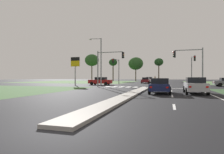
{
  "coord_description": "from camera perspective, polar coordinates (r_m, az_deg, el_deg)",
  "views": [
    {
      "loc": [
        3.24,
        -4.89,
        1.58
      ],
      "look_at": [
        -8.76,
        35.09,
        1.6
      ],
      "focal_mm": 30.56,
      "sensor_mm": 36.0,
      "label": 1
    }
  ],
  "objects": [
    {
      "name": "treeline_near",
      "position": [
        77.12,
        -6.05,
        5.02
      ],
      "size": [
        5.6,
        5.6,
        10.78
      ],
      "color": "#423323",
      "rests_on": "ground"
    },
    {
      "name": "edge_line_right",
      "position": [
        17.34,
        28.78,
        -5.23
      ],
      "size": [
        0.14,
        24.0,
        0.01
      ],
      "primitive_type": "cube",
      "color": "silver",
      "rests_on": "ground"
    },
    {
      "name": "traffic_signal_near_left",
      "position": [
        29.86,
        -1.44,
        4.45
      ],
      "size": [
        4.43,
        0.32,
        5.71
      ],
      "color": "gray",
      "rests_on": "ground"
    },
    {
      "name": "lane_dash_second",
      "position": [
        16.67,
        17.61,
        -5.44
      ],
      "size": [
        0.14,
        2.0,
        0.01
      ],
      "primitive_type": "cube",
      "color": "silver",
      "rests_on": "ground"
    },
    {
      "name": "traffic_signal_near_right",
      "position": [
        28.53,
        22.7,
        4.46
      ],
      "size": [
        3.95,
        0.32,
        5.59
      ],
      "color": "gray",
      "rests_on": "ground"
    },
    {
      "name": "traffic_signal_far_right",
      "position": [
        39.92,
        22.99,
        3.39
      ],
      "size": [
        0.32,
        5.18,
        5.7
      ],
      "color": "gray",
      "rests_on": "ground"
    },
    {
      "name": "treeline_third",
      "position": [
        72.77,
        7.12,
        4.01
      ],
      "size": [
        5.58,
        5.58,
        9.1
      ],
      "color": "#423323",
      "rests_on": "ground"
    },
    {
      "name": "treeline_second",
      "position": [
        74.3,
        0.32,
        4.31
      ],
      "size": [
        3.24,
        3.24,
        8.73
      ],
      "color": "#423323",
      "rests_on": "ground"
    },
    {
      "name": "crosswalk_bar_fifth",
      "position": [
        30.15,
        7.08,
        -3.02
      ],
      "size": [
        0.7,
        2.8,
        0.01
      ],
      "primitive_type": "cube",
      "color": "silver",
      "rests_on": "ground"
    },
    {
      "name": "crosswalk_bar_sixth",
      "position": [
        29.98,
        9.25,
        -3.04
      ],
      "size": [
        0.7,
        2.8,
        0.01
      ],
      "primitive_type": "cube",
      "color": "silver",
      "rests_on": "ground"
    },
    {
      "name": "median_island_near",
      "position": [
        16.28,
        5.18,
        -5.34
      ],
      "size": [
        1.2,
        22.0,
        0.14
      ],
      "primitive_type": "cube",
      "color": "gray",
      "rests_on": "ground"
    },
    {
      "name": "car_maroon_second",
      "position": [
        48.71,
        10.05,
        -0.98
      ],
      "size": [
        1.99,
        4.51,
        1.51
      ],
      "rotation": [
        0.0,
        0.0,
        3.14
      ],
      "color": "maroon",
      "rests_on": "ground"
    },
    {
      "name": "stop_bar_near",
      "position": [
        27.94,
        17.86,
        -3.25
      ],
      "size": [
        6.4,
        0.5,
        0.01
      ],
      "primitive_type": "cube",
      "color": "silver",
      "rests_on": "ground"
    },
    {
      "name": "median_island_far",
      "position": [
        59.99,
        13.62,
        -1.47
      ],
      "size": [
        1.2,
        36.0,
        0.14
      ],
      "primitive_type": "cube",
      "color": "gray",
      "rests_on": "ground"
    },
    {
      "name": "pedestrian_at_median",
      "position": [
        44.37,
        12.75,
        -0.55
      ],
      "size": [
        0.34,
        0.34,
        1.72
      ],
      "rotation": [
        0.0,
        0.0,
        3.53
      ],
      "color": "maroon",
      "rests_on": "median_island_far"
    },
    {
      "name": "crosswalk_bar_near",
      "position": [
        31.25,
        -1.28,
        -2.91
      ],
      "size": [
        0.7,
        2.8,
        0.01
      ],
      "primitive_type": "cube",
      "color": "silver",
      "rests_on": "ground"
    },
    {
      "name": "crosswalk_bar_second",
      "position": [
        30.92,
        0.75,
        -2.95
      ],
      "size": [
        0.7,
        2.8,
        0.01
      ],
      "primitive_type": "cube",
      "color": "silver",
      "rests_on": "ground"
    },
    {
      "name": "crosswalk_bar_third",
      "position": [
        30.62,
        2.82,
        -2.97
      ],
      "size": [
        0.7,
        2.8,
        0.01
      ],
      "primitive_type": "cube",
      "color": "silver",
      "rests_on": "ground"
    },
    {
      "name": "lane_dash_fifth",
      "position": [
        34.63,
        17.14,
        -2.63
      ],
      "size": [
        0.14,
        2.0,
        0.01
      ],
      "primitive_type": "cube",
      "color": "silver",
      "rests_on": "ground"
    },
    {
      "name": "ground_plane",
      "position": [
        35.07,
        11.41,
        -2.61
      ],
      "size": [
        200.0,
        200.0,
        0.0
      ],
      "primitive_type": "plane",
      "color": "black"
    },
    {
      "name": "street_lamp_second",
      "position": [
        33.71,
        -3.64,
        5.35
      ],
      "size": [
        2.21,
        0.71,
        8.43
      ],
      "color": "gray",
      "rests_on": "ground"
    },
    {
      "name": "treeline_fourth",
      "position": [
        70.9,
        13.82,
        4.29
      ],
      "size": [
        3.23,
        3.23,
        8.4
      ],
      "color": "#423323",
      "rests_on": "ground"
    },
    {
      "name": "car_white_third",
      "position": [
        56.5,
        11.09,
        -0.8
      ],
      "size": [
        1.94,
        4.32,
        1.61
      ],
      "rotation": [
        0.0,
        0.0,
        3.14
      ],
      "color": "silver",
      "rests_on": "ground"
    },
    {
      "name": "grass_verge_far_left",
      "position": [
        65.99,
        -9.11,
        -1.4
      ],
      "size": [
        35.0,
        35.0,
        0.01
      ],
      "primitive_type": "cube",
      "color": "#476B38",
      "rests_on": "ground"
    },
    {
      "name": "crosswalk_bar_fourth",
      "position": [
        30.37,
        4.93,
        -3.0
      ],
      "size": [
        0.7,
        2.8,
        0.01
      ],
      "primitive_type": "cube",
      "color": "silver",
      "rests_on": "ground"
    },
    {
      "name": "car_red_fifth",
      "position": [
        38.24,
        -3.5,
        -1.19
      ],
      "size": [
        4.59,
        2.05,
        1.57
      ],
      "rotation": [
        0.0,
        0.0,
        1.57
      ],
      "color": "#A31919",
      "rests_on": "ground"
    },
    {
      "name": "traffic_signal_far_left",
      "position": [
        41.18,
        1.42,
        3.15
      ],
      "size": [
        0.32,
        5.02,
        5.57
      ],
      "color": "gray",
      "rests_on": "ground"
    },
    {
      "name": "crosswalk_bar_seventh",
      "position": [
        29.85,
        11.44,
        -3.05
      ],
      "size": [
        0.7,
        2.8,
        0.01
      ],
      "primitive_type": "cube",
      "color": "silver",
      "rests_on": "ground"
    },
    {
      "name": "lane_dash_near",
      "position": [
        10.71,
        18.11,
        -8.46
      ],
      "size": [
        0.14,
        2.0,
        0.01
      ],
      "primitive_type": "cube",
      "color": "silver",
      "rests_on": "ground"
    },
    {
      "name": "lane_dash_third",
      "position": [
        22.65,
        17.37,
        -4.01
      ],
      "size": [
        0.14,
        2.0,
        0.01
      ],
      "primitive_type": "cube",
      "color": "silver",
      "rests_on": "ground"
    },
    {
      "name": "car_silver_near",
      "position": [
        19.75,
        23.61,
        -2.29
      ],
      "size": [
        1.96,
        4.57,
        1.56
      ],
      "color": "#B7B7BC",
      "rests_on": "ground"
    },
    {
      "name": "car_navy_fourth",
      "position": [
        19.1,
        14.22,
        -2.49
      ],
      "size": [
        2.01,
        4.59,
        1.47
      ],
      "color": "#161E47",
      "rests_on": "ground"
    },
    {
      "name": "fuel_price_totem",
      "position": [
        37.78,
        -10.94,
        3.61
      ],
      "size": [
        1.8,
        0.24,
        5.46
      ],
      "color": "silver",
      "rests_on": "ground"
    },
    {
      "name": "lane_dash_fourth",
      "position": [
        28.64,
        17.23,
        -3.18
      ],
      "size": [
        0.14,
        2.0,
        0.01
      ],
      "primitive_type": "cube",
      "color": "silver",
      "rests_on": "ground"
    }
  ]
}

